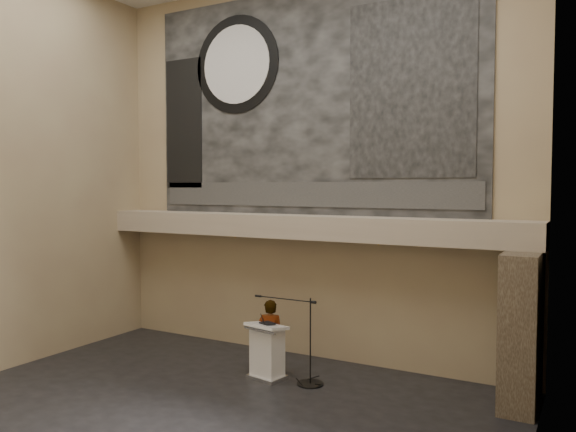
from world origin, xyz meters
The scene contains 18 objects.
floor centered at (0.00, 0.00, 0.00)m, with size 10.00×10.00×0.00m, color black.
wall_back centered at (0.00, 4.00, 4.25)m, with size 10.00×0.02×8.50m, color #91795C.
wall_right centered at (5.00, 0.00, 4.25)m, with size 0.02×8.00×8.50m, color #91795C.
soffit centered at (0.00, 3.60, 2.95)m, with size 10.00×0.80×0.50m, color gray.
sprinkler_left centered at (-1.60, 3.55, 2.67)m, with size 0.04×0.04×0.06m, color #B2893D.
sprinkler_right centered at (1.90, 3.55, 2.67)m, with size 0.04×0.04×0.06m, color #B2893D.
banner centered at (0.00, 3.97, 5.70)m, with size 8.00×0.05×5.00m, color black.
banner_text_strip centered at (0.00, 3.93, 3.65)m, with size 7.76×0.02×0.55m, color #2F2F2F.
banner_clock_rim centered at (-1.80, 3.93, 6.70)m, with size 2.30×2.30×0.02m, color black.
banner_clock_face centered at (-1.80, 3.91, 6.70)m, with size 1.84×1.84×0.02m, color silver.
banner_building_print centered at (2.40, 3.93, 5.80)m, with size 2.60×0.02×3.60m, color black.
banner_brick_print centered at (-3.40, 3.93, 5.40)m, with size 1.10×0.02×3.20m, color black.
stone_pier centered at (4.65, 3.15, 1.35)m, with size 0.60×1.40×2.70m, color #3F3327.
lectern centered at (0.08, 2.20, 0.55)m, with size 0.85×0.68×1.14m.
binder centered at (0.09, 2.19, 1.12)m, with size 0.27×0.22×0.04m, color black.
papers centered at (-0.02, 2.17, 1.10)m, with size 0.20×0.28×0.01m, color silver.
speaker_person centered at (-0.05, 2.54, 0.76)m, with size 0.55×0.36×1.52m, color silver.
mic_stand centered at (0.92, 2.35, 0.26)m, with size 1.51×0.52×1.68m.
Camera 1 is at (5.78, -7.18, 3.82)m, focal length 35.00 mm.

